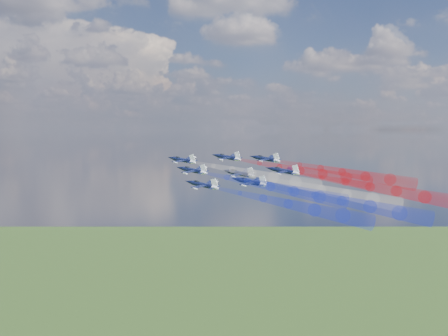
{
  "coord_description": "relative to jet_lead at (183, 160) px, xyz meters",
  "views": [
    {
      "loc": [
        -5.23,
        -172.06,
        186.02
      ],
      "look_at": [
        16.65,
        -12.23,
        174.15
      ],
      "focal_mm": 41.7,
      "sensor_mm": 36.0,
      "label": 1
    }
  ],
  "objects": [
    {
      "name": "trail_rear_right",
      "position": [
        49.51,
        -35.03,
        -5.7
      ],
      "size": [
        34.47,
        33.73,
        9.58
      ],
      "primitive_type": null,
      "rotation": [
        0.11,
        -0.15,
        0.79
      ],
      "color": "red"
    },
    {
      "name": "jet_outer_left",
      "position": [
        4.15,
        -25.76,
        -5.54
      ],
      "size": [
        15.62,
        15.83,
        6.02
      ],
      "primitive_type": null,
      "rotation": [
        0.11,
        -0.15,
        0.79
      ],
      "color": "black"
    },
    {
      "name": "jet_inner_right",
      "position": [
        14.8,
        0.17,
        0.79
      ],
      "size": [
        15.62,
        15.83,
        6.02
      ],
      "primitive_type": null,
      "rotation": [
        0.11,
        -0.15,
        0.79
      ],
      "color": "black"
    },
    {
      "name": "trail_inner_right",
      "position": [
        34.45,
        -18.58,
        -2.31
      ],
      "size": [
        34.47,
        33.73,
        9.58
      ],
      "primitive_type": null,
      "rotation": [
        0.11,
        -0.15,
        0.79
      ],
      "color": "red"
    },
    {
      "name": "trail_center_third",
      "position": [
        36.04,
        -33.59,
        -6.43
      ],
      "size": [
        34.47,
        33.73,
        9.58
      ],
      "primitive_type": null,
      "rotation": [
        0.11,
        -0.15,
        0.79
      ],
      "color": "white"
    },
    {
      "name": "trail_outer_left",
      "position": [
        23.8,
        -44.52,
        -8.64
      ],
      "size": [
        34.47,
        33.73,
        9.58
      ],
      "primitive_type": null,
      "rotation": [
        0.11,
        -0.15,
        0.79
      ],
      "color": "#1B2EE7"
    },
    {
      "name": "jet_outer_right",
      "position": [
        27.63,
        -0.95,
        0.24
      ],
      "size": [
        15.62,
        15.83,
        6.02
      ],
      "primitive_type": null,
      "rotation": [
        0.11,
        -0.15,
        0.79
      ],
      "color": "black"
    },
    {
      "name": "trail_outer_right",
      "position": [
        47.28,
        -19.7,
        -2.86
      ],
      "size": [
        34.47,
        33.73,
        9.58
      ],
      "primitive_type": null,
      "rotation": [
        0.11,
        -0.15,
        0.79
      ],
      "color": "red"
    },
    {
      "name": "trail_inner_left",
      "position": [
        21.85,
        -33.06,
        -5.42
      ],
      "size": [
        34.47,
        33.73,
        9.58
      ],
      "primitive_type": null,
      "rotation": [
        0.11,
        -0.15,
        0.79
      ],
      "color": "#1B2EE7"
    },
    {
      "name": "trail_rear_left",
      "position": [
        36.97,
        -46.75,
        -7.79
      ],
      "size": [
        34.47,
        33.73,
        9.58
      ],
      "primitive_type": null,
      "rotation": [
        0.11,
        -0.15,
        0.79
      ],
      "color": "#1B2EE7"
    },
    {
      "name": "jet_rear_right",
      "position": [
        29.86,
        -16.28,
        -2.6
      ],
      "size": [
        15.62,
        15.83,
        6.02
      ],
      "primitive_type": null,
      "rotation": [
        0.11,
        -0.15,
        0.79
      ],
      "color": "black"
    },
    {
      "name": "jet_center_third",
      "position": [
        16.39,
        -14.84,
        -3.32
      ],
      "size": [
        15.62,
        15.83,
        6.02
      ],
      "primitive_type": null,
      "rotation": [
        0.11,
        -0.15,
        0.79
      ],
      "color": "black"
    },
    {
      "name": "jet_lead",
      "position": [
        0.0,
        0.0,
        0.0
      ],
      "size": [
        15.62,
        15.83,
        6.02
      ],
      "primitive_type": null,
      "rotation": [
        0.11,
        -0.15,
        0.79
      ],
      "color": "black"
    },
    {
      "name": "trail_lead",
      "position": [
        19.65,
        -18.75,
        -3.1
      ],
      "size": [
        34.47,
        33.73,
        9.58
      ],
      "primitive_type": null,
      "rotation": [
        0.11,
        -0.15,
        0.79
      ],
      "color": "white"
    },
    {
      "name": "jet_inner_left",
      "position": [
        2.2,
        -14.3,
        -2.32
      ],
      "size": [
        15.62,
        15.83,
        6.02
      ],
      "primitive_type": null,
      "rotation": [
        0.11,
        -0.15,
        0.79
      ],
      "color": "black"
    },
    {
      "name": "jet_rear_left",
      "position": [
        17.32,
        -27.99,
        -4.69
      ],
      "size": [
        15.62,
        15.83,
        6.02
      ],
      "primitive_type": null,
      "rotation": [
        0.11,
        -0.15,
        0.79
      ],
      "color": "black"
    }
  ]
}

